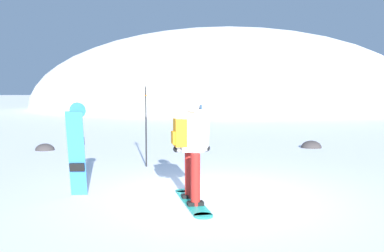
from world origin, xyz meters
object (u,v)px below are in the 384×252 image
piste_marker_near (146,120)px  rock_dark (45,150)px  rock_mid (311,148)px  spare_snowboard (77,149)px  snowboarder_main (190,147)px

piste_marker_near → rock_dark: bearing=136.8°
piste_marker_near → rock_mid: bearing=30.7°
spare_snowboard → piste_marker_near: 3.06m
snowboarder_main → piste_marker_near: bearing=104.2°
spare_snowboard → rock_mid: 8.54m
spare_snowboard → rock_mid: bearing=43.8°
snowboarder_main → rock_mid: 7.72m
spare_snowboard → rock_mid: (6.14, 5.88, -0.82)m
spare_snowboard → rock_dark: bearing=110.2°
rock_dark → rock_mid: size_ratio=0.89×
rock_dark → rock_mid: bearing=0.1°
snowboarder_main → spare_snowboard: (-1.90, 0.51, -0.10)m
piste_marker_near → rock_dark: 4.53m
spare_snowboard → rock_dark: spare_snowboard is taller
rock_dark → piste_marker_near: bearing=-43.2°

